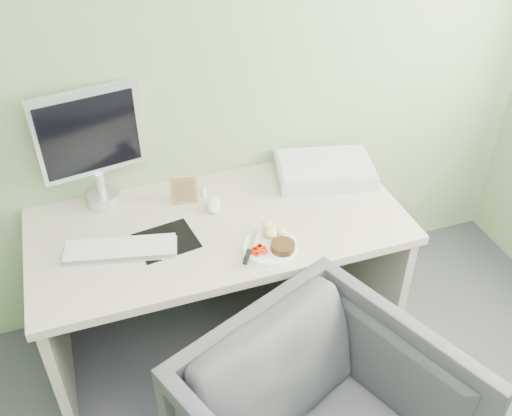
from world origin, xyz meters
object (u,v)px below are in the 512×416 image
object	(u,v)px
monitor	(92,143)
plate	(270,247)
desk	(221,254)
scanner	(324,170)

from	to	relation	value
monitor	plate	bearing A→B (deg)	-51.90
desk	plate	distance (m)	0.33
desk	monitor	size ratio (longest dim) A/B	2.96
desk	scanner	distance (m)	0.64
desk	monitor	world-z (taller)	monitor
plate	monitor	bearing A→B (deg)	137.92
scanner	monitor	distance (m)	1.06
scanner	monitor	bearing A→B (deg)	-174.57
desk	monitor	distance (m)	0.73
plate	scanner	distance (m)	0.58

